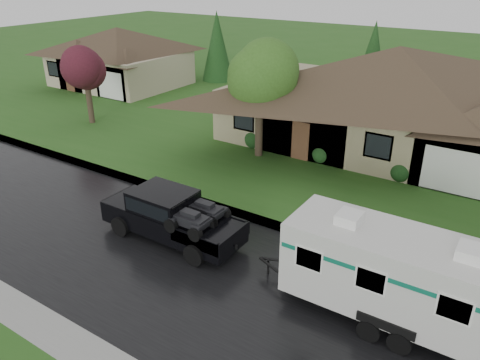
# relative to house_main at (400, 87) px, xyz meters

# --- Properties ---
(ground) EXTENTS (140.00, 140.00, 0.00)m
(ground) POSITION_rel_house_main_xyz_m (-2.29, -13.84, -3.59)
(ground) COLOR #28571B
(ground) RESTS_ON ground
(road) EXTENTS (140.00, 8.00, 0.01)m
(road) POSITION_rel_house_main_xyz_m (-2.29, -15.84, -3.59)
(road) COLOR black
(road) RESTS_ON ground
(curb) EXTENTS (140.00, 0.50, 0.15)m
(curb) POSITION_rel_house_main_xyz_m (-2.29, -11.59, -3.52)
(curb) COLOR gray
(curb) RESTS_ON ground
(lawn) EXTENTS (140.00, 26.00, 0.15)m
(lawn) POSITION_rel_house_main_xyz_m (-2.29, 1.16, -3.52)
(lawn) COLOR #28571B
(lawn) RESTS_ON ground
(house_main) EXTENTS (19.44, 10.80, 6.90)m
(house_main) POSITION_rel_house_main_xyz_m (0.00, 0.00, 0.00)
(house_main) COLOR tan
(house_main) RESTS_ON lawn
(house_far) EXTENTS (10.80, 8.64, 5.80)m
(house_far) POSITION_rel_house_main_xyz_m (-24.07, 2.02, -0.62)
(house_far) COLOR #B9AB8A
(house_far) RESTS_ON lawn
(tree_left_green) EXTENTS (3.76, 3.76, 6.23)m
(tree_left_green) POSITION_rel_house_main_xyz_m (-5.70, -5.54, 0.88)
(tree_left_green) COLOR #382B1E
(tree_left_green) RESTS_ON lawn
(tree_red) EXTENTS (3.11, 3.11, 5.15)m
(tree_red) POSITION_rel_house_main_xyz_m (-18.02, -6.60, 0.13)
(tree_red) COLOR #382B1E
(tree_red) RESTS_ON lawn
(shrub_row) EXTENTS (13.60, 1.00, 1.00)m
(shrub_row) POSITION_rel_house_main_xyz_m (-0.29, -4.54, -2.94)
(shrub_row) COLOR #143814
(shrub_row) RESTS_ON lawn
(pickup_truck) EXTENTS (5.79, 2.20, 1.93)m
(pickup_truck) POSITION_rel_house_main_xyz_m (-4.30, -14.52, -2.56)
(pickup_truck) COLOR black
(pickup_truck) RESTS_ON ground
(travel_trailer) EXTENTS (7.14, 2.51, 3.20)m
(travel_trailer) POSITION_rel_house_main_xyz_m (4.51, -14.52, -1.89)
(travel_trailer) COLOR silver
(travel_trailer) RESTS_ON ground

